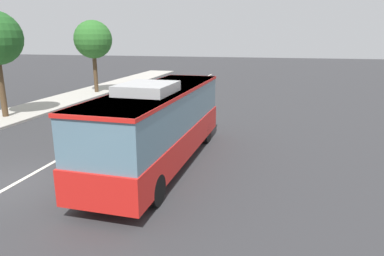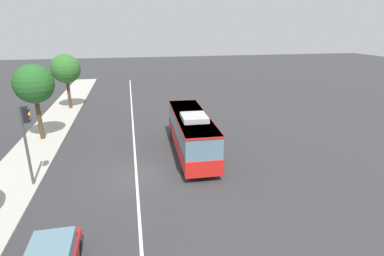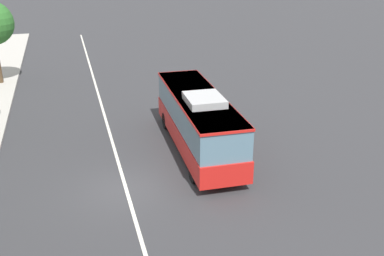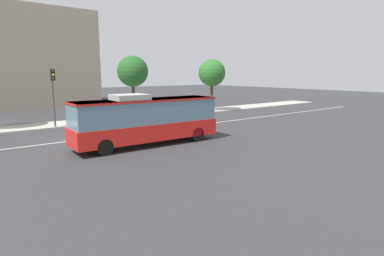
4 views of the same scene
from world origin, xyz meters
name	(u,v)px [view 2 (image 2 of 4)]	position (x,y,z in m)	size (l,w,h in m)	color
ground_plane	(136,176)	(0.00, 0.00, 0.00)	(160.00, 160.00, 0.00)	#333335
sidewalk_kerb	(8,187)	(0.00, 7.87, 0.07)	(80.00, 3.68, 0.14)	#B2ADA3
lane_centre_line	(136,176)	(0.00, 0.00, 0.01)	(76.00, 0.16, 0.01)	silver
transit_bus	(191,131)	(3.11, -4.41, 1.81)	(10.07, 2.80, 3.46)	red
traffic_light_mid_block	(27,132)	(0.05, 6.24, 3.56)	(0.34, 0.62, 5.20)	#47474C
street_tree_kerbside_left	(34,84)	(8.55, 7.85, 4.94)	(3.26, 3.26, 6.61)	#4C3823
street_tree_kerbside_centre	(66,69)	(19.07, 7.20, 4.78)	(3.33, 3.33, 6.49)	#4C3823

